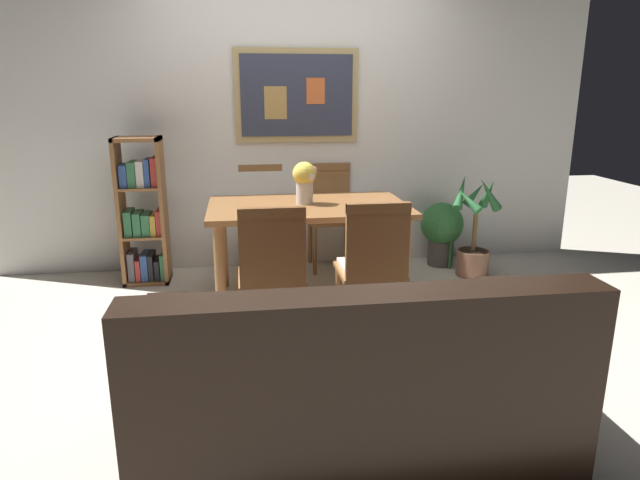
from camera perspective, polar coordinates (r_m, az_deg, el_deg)
ground_plane at (r=3.73m, az=0.00°, el=-9.11°), size 12.00×12.00×0.00m
wall_back_with_painting at (r=4.89m, az=-2.57°, el=12.51°), size 5.20×0.14×2.60m
dining_table at (r=4.06m, az=-1.23°, el=2.37°), size 1.45×0.88×0.73m
dining_chair_far_right at (r=4.88m, az=1.05°, el=3.43°), size 0.40×0.41×0.91m
dining_chair_far_left at (r=4.85m, az=-6.04°, el=3.27°), size 0.40×0.41×0.91m
dining_chair_near_left at (r=3.26m, az=-4.98°, el=-2.69°), size 0.40×0.41×0.91m
dining_chair_near_right at (r=3.39m, az=5.49°, el=-2.03°), size 0.40×0.41×0.91m
leather_couch at (r=2.44m, az=3.45°, el=-15.09°), size 1.80×0.84×0.84m
bookshelf at (r=4.67m, az=-17.73°, el=2.31°), size 0.36×0.28×1.18m
potted_ivy at (r=5.05m, az=12.46°, el=1.10°), size 0.38×0.38×0.57m
potted_palm at (r=4.83m, az=15.60°, el=0.11°), size 0.41×0.42×0.88m
flower_vase at (r=4.04m, az=-1.61°, el=6.29°), size 0.18×0.19×0.31m
tv_remote at (r=3.94m, az=4.60°, el=3.51°), size 0.12×0.16×0.02m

